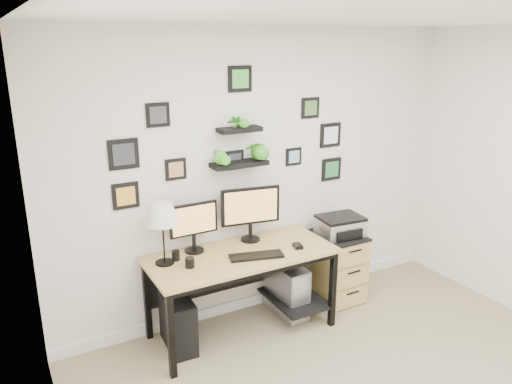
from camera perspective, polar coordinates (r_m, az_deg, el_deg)
room at (r=5.01m, az=0.96°, el=-11.90°), size 4.00×4.00×4.00m
desk at (r=4.33m, az=-1.45°, el=-8.24°), size 1.60×0.70×0.75m
monitor_left at (r=4.20m, az=-7.15°, el=-3.63°), size 0.42×0.17×0.43m
monitor_right at (r=4.39m, az=-0.63°, el=-2.02°), size 0.53×0.20×0.50m
keyboard at (r=4.16m, az=0.04°, el=-7.31°), size 0.47×0.26×0.02m
mouse at (r=4.35m, az=4.80°, el=-6.16°), size 0.09×0.12×0.03m
table_lamp at (r=3.97m, az=-10.68°, el=-2.68°), size 0.25×0.25×0.51m
mug at (r=4.01m, az=-7.58°, el=-7.99°), size 0.07×0.07×0.08m
pen_cup at (r=4.15m, az=-9.15°, el=-7.17°), size 0.06×0.06×0.08m
pc_tower_black at (r=4.33m, az=-8.92°, el=-14.48°), size 0.23×0.47×0.46m
pc_tower_grey at (r=4.75m, az=3.47°, el=-11.00°), size 0.23×0.50×0.49m
file_cabinet at (r=5.03m, az=9.18°, el=-8.38°), size 0.43×0.53×0.67m
printer at (r=4.86m, az=9.62°, el=-3.82°), size 0.44×0.37×0.19m
wall_decor at (r=4.29m, az=-1.87°, el=5.67°), size 2.25×0.18×1.13m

